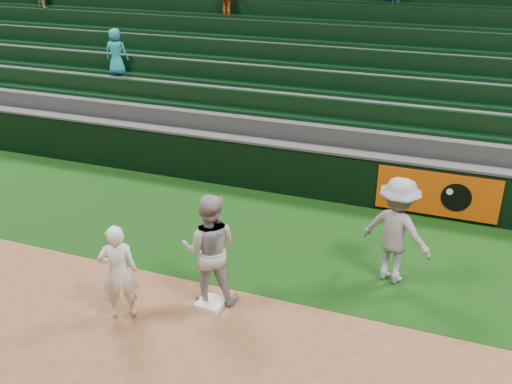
% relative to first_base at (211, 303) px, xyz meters
% --- Properties ---
extents(ground, '(70.00, 70.00, 0.00)m').
position_rel_first_base_xyz_m(ground, '(0.27, -0.32, -0.05)').
color(ground, brown).
rests_on(ground, ground).
extents(foul_grass, '(36.00, 4.20, 0.01)m').
position_rel_first_base_xyz_m(foul_grass, '(0.27, 2.68, -0.04)').
color(foul_grass, black).
rests_on(foul_grass, ground).
extents(first_base, '(0.47, 0.47, 0.10)m').
position_rel_first_base_xyz_m(first_base, '(0.00, 0.00, 0.00)').
color(first_base, white).
rests_on(first_base, ground).
extents(first_baseman, '(0.73, 0.66, 1.67)m').
position_rel_first_base_xyz_m(first_baseman, '(-1.27, -0.74, 0.79)').
color(first_baseman, white).
rests_on(first_baseman, ground).
extents(baserunner, '(1.14, 0.99, 1.99)m').
position_rel_first_base_xyz_m(baserunner, '(-0.08, 0.19, 0.95)').
color(baserunner, '#A3A6AE').
rests_on(baserunner, ground).
extents(base_coach, '(1.45, 1.11, 1.99)m').
position_rel_first_base_xyz_m(base_coach, '(2.75, 1.92, 0.96)').
color(base_coach, '#9598A2').
rests_on(base_coach, foul_grass).
extents(field_wall, '(36.00, 0.45, 1.25)m').
position_rel_first_base_xyz_m(field_wall, '(0.29, 4.87, 0.58)').
color(field_wall, black).
rests_on(field_wall, ground).
extents(stadium_seating, '(36.00, 5.95, 5.09)m').
position_rel_first_base_xyz_m(stadium_seating, '(0.27, 8.65, 1.65)').
color(stadium_seating, '#333336').
rests_on(stadium_seating, ground).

